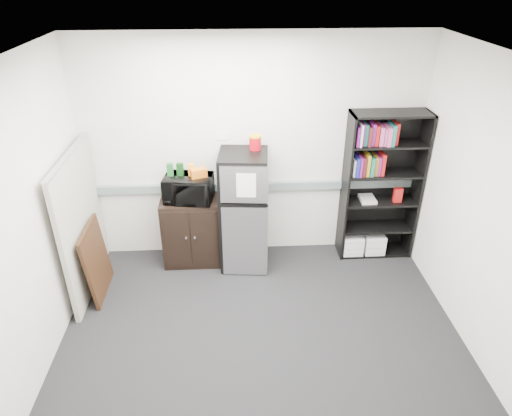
# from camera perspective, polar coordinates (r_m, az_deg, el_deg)

# --- Properties ---
(floor) EXTENTS (4.00, 4.00, 0.00)m
(floor) POSITION_cam_1_polar(r_m,az_deg,el_deg) (4.68, 0.82, -16.82)
(floor) COLOR black
(floor) RESTS_ON ground
(wall_back) EXTENTS (4.00, 0.02, 2.70)m
(wall_back) POSITION_cam_1_polar(r_m,az_deg,el_deg) (5.40, -0.36, 7.12)
(wall_back) COLOR white
(wall_back) RESTS_ON floor
(wall_right) EXTENTS (0.02, 3.50, 2.70)m
(wall_right) POSITION_cam_1_polar(r_m,az_deg,el_deg) (4.44, 27.68, -1.52)
(wall_right) COLOR white
(wall_right) RESTS_ON floor
(wall_left) EXTENTS (0.02, 3.50, 2.70)m
(wall_left) POSITION_cam_1_polar(r_m,az_deg,el_deg) (4.21, -27.38, -3.08)
(wall_left) COLOR white
(wall_left) RESTS_ON floor
(ceiling) EXTENTS (4.00, 3.50, 0.02)m
(ceiling) POSITION_cam_1_polar(r_m,az_deg,el_deg) (3.34, 1.16, 17.64)
(ceiling) COLOR white
(ceiling) RESTS_ON wall_back
(electrical_raceway) EXTENTS (3.92, 0.05, 0.10)m
(electrical_raceway) POSITION_cam_1_polar(r_m,az_deg,el_deg) (5.56, -0.33, 2.69)
(electrical_raceway) COLOR slate
(electrical_raceway) RESTS_ON wall_back
(wall_note) EXTENTS (0.14, 0.00, 0.10)m
(wall_note) POSITION_cam_1_polar(r_m,az_deg,el_deg) (5.32, -4.18, 9.00)
(wall_note) COLOR white
(wall_note) RESTS_ON wall_back
(bookshelf) EXTENTS (0.90, 0.34, 1.85)m
(bookshelf) POSITION_cam_1_polar(r_m,az_deg,el_deg) (5.66, 15.19, 2.95)
(bookshelf) COLOR black
(bookshelf) RESTS_ON floor
(cubicle_partition) EXTENTS (0.06, 1.30, 1.62)m
(cubicle_partition) POSITION_cam_1_polar(r_m,az_deg,el_deg) (5.29, -20.97, -1.90)
(cubicle_partition) COLOR #9D998B
(cubicle_partition) RESTS_ON floor
(cabinet) EXTENTS (0.69, 0.46, 0.86)m
(cabinet) POSITION_cam_1_polar(r_m,az_deg,el_deg) (5.61, -8.01, -2.82)
(cabinet) COLOR black
(cabinet) RESTS_ON floor
(microwave) EXTENTS (0.59, 0.44, 0.30)m
(microwave) POSITION_cam_1_polar(r_m,az_deg,el_deg) (5.32, -8.44, 2.43)
(microwave) COLOR black
(microwave) RESTS_ON cabinet
(snack_box_a) EXTENTS (0.07, 0.05, 0.15)m
(snack_box_a) POSITION_cam_1_polar(r_m,az_deg,el_deg) (5.28, -10.69, 4.73)
(snack_box_a) COLOR #175222
(snack_box_a) RESTS_ON microwave
(snack_box_b) EXTENTS (0.08, 0.06, 0.15)m
(snack_box_b) POSITION_cam_1_polar(r_m,az_deg,el_deg) (5.26, -9.47, 4.78)
(snack_box_b) COLOR #0C360F
(snack_box_b) RESTS_ON microwave
(snack_box_c) EXTENTS (0.08, 0.06, 0.14)m
(snack_box_c) POSITION_cam_1_polar(r_m,az_deg,el_deg) (5.25, -8.10, 4.78)
(snack_box_c) COLOR orange
(snack_box_c) RESTS_ON microwave
(snack_bag) EXTENTS (0.20, 0.15, 0.10)m
(snack_bag) POSITION_cam_1_polar(r_m,az_deg,el_deg) (5.21, -7.17, 4.39)
(snack_bag) COLOR #CF6314
(snack_bag) RESTS_ON microwave
(refrigerator) EXTENTS (0.59, 0.62, 1.45)m
(refrigerator) POSITION_cam_1_polar(r_m,az_deg,el_deg) (5.37, -1.52, -0.42)
(refrigerator) COLOR black
(refrigerator) RESTS_ON floor
(coffee_can) EXTENTS (0.14, 0.14, 0.19)m
(coffee_can) POSITION_cam_1_polar(r_m,az_deg,el_deg) (5.15, -0.11, 8.32)
(coffee_can) COLOR #B10815
(coffee_can) RESTS_ON refrigerator
(framed_poster) EXTENTS (0.11, 0.66, 0.85)m
(framed_poster) POSITION_cam_1_polar(r_m,az_deg,el_deg) (5.33, -19.30, -6.28)
(framed_poster) COLOR black
(framed_poster) RESTS_ON floor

